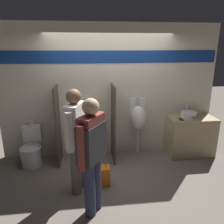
{
  "coord_description": "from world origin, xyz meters",
  "views": [
    {
      "loc": [
        -0.48,
        -3.79,
        2.25
      ],
      "look_at": [
        0.0,
        0.17,
        1.05
      ],
      "focal_mm": 35.0,
      "sensor_mm": 36.0,
      "label": 1
    }
  ],
  "objects_px": {
    "cell_phone": "(181,119)",
    "person_in_vest": "(92,150)",
    "urinal_near_counter": "(86,120)",
    "urinal_far": "(138,118)",
    "toilet": "(32,150)",
    "shopping_bag": "(100,176)",
    "sink_basin": "(189,114)",
    "person_with_lanyard": "(76,137)"
  },
  "relations": [
    {
      "from": "urinal_far",
      "to": "person_in_vest",
      "type": "height_order",
      "value": "person_in_vest"
    },
    {
      "from": "cell_phone",
      "to": "urinal_far",
      "type": "height_order",
      "value": "urinal_far"
    },
    {
      "from": "cell_phone",
      "to": "shopping_bag",
      "type": "height_order",
      "value": "cell_phone"
    },
    {
      "from": "sink_basin",
      "to": "urinal_near_counter",
      "type": "relative_size",
      "value": 0.26
    },
    {
      "from": "urinal_far",
      "to": "person_in_vest",
      "type": "bearing_deg",
      "value": -121.98
    },
    {
      "from": "sink_basin",
      "to": "person_in_vest",
      "type": "distance_m",
      "value": 2.6
    },
    {
      "from": "person_in_vest",
      "to": "urinal_near_counter",
      "type": "bearing_deg",
      "value": 35.87
    },
    {
      "from": "person_with_lanyard",
      "to": "shopping_bag",
      "type": "distance_m",
      "value": 0.84
    },
    {
      "from": "cell_phone",
      "to": "person_with_lanyard",
      "type": "bearing_deg",
      "value": -157.24
    },
    {
      "from": "sink_basin",
      "to": "person_in_vest",
      "type": "xyz_separation_m",
      "value": [
        -2.08,
        -1.55,
        0.07
      ]
    },
    {
      "from": "sink_basin",
      "to": "toilet",
      "type": "relative_size",
      "value": 0.36
    },
    {
      "from": "sink_basin",
      "to": "urinal_far",
      "type": "xyz_separation_m",
      "value": [
        -1.07,
        0.06,
        -0.06
      ]
    },
    {
      "from": "urinal_far",
      "to": "toilet",
      "type": "xyz_separation_m",
      "value": [
        -2.16,
        -0.15,
        -0.54
      ]
    },
    {
      "from": "sink_basin",
      "to": "cell_phone",
      "type": "bearing_deg",
      "value": -145.61
    },
    {
      "from": "toilet",
      "to": "person_with_lanyard",
      "type": "distance_m",
      "value": 1.46
    },
    {
      "from": "sink_basin",
      "to": "person_with_lanyard",
      "type": "xyz_separation_m",
      "value": [
        -2.31,
        -1.03,
        0.04
      ]
    },
    {
      "from": "sink_basin",
      "to": "cell_phone",
      "type": "height_order",
      "value": "sink_basin"
    },
    {
      "from": "toilet",
      "to": "person_in_vest",
      "type": "xyz_separation_m",
      "value": [
        1.16,
        -1.47,
        0.66
      ]
    },
    {
      "from": "person_in_vest",
      "to": "person_with_lanyard",
      "type": "distance_m",
      "value": 0.57
    },
    {
      "from": "shopping_bag",
      "to": "sink_basin",
      "type": "bearing_deg",
      "value": 26.0
    },
    {
      "from": "cell_phone",
      "to": "urinal_near_counter",
      "type": "height_order",
      "value": "urinal_near_counter"
    },
    {
      "from": "shopping_bag",
      "to": "person_with_lanyard",
      "type": "bearing_deg",
      "value": -167.09
    },
    {
      "from": "cell_phone",
      "to": "shopping_bag",
      "type": "relative_size",
      "value": 0.3
    },
    {
      "from": "person_in_vest",
      "to": "sink_basin",
      "type": "bearing_deg",
      "value": -19.97
    },
    {
      "from": "toilet",
      "to": "shopping_bag",
      "type": "relative_size",
      "value": 1.87
    },
    {
      "from": "cell_phone",
      "to": "person_with_lanyard",
      "type": "height_order",
      "value": "person_with_lanyard"
    },
    {
      "from": "sink_basin",
      "to": "urinal_near_counter",
      "type": "height_order",
      "value": "urinal_near_counter"
    },
    {
      "from": "person_in_vest",
      "to": "person_with_lanyard",
      "type": "relative_size",
      "value": 0.99
    },
    {
      "from": "person_in_vest",
      "to": "shopping_bag",
      "type": "relative_size",
      "value": 3.48
    },
    {
      "from": "person_in_vest",
      "to": "shopping_bag",
      "type": "xyz_separation_m",
      "value": [
        0.14,
        0.61,
        -0.79
      ]
    },
    {
      "from": "cell_phone",
      "to": "shopping_bag",
      "type": "bearing_deg",
      "value": -155.28
    },
    {
      "from": "toilet",
      "to": "person_with_lanyard",
      "type": "height_order",
      "value": "person_with_lanyard"
    },
    {
      "from": "shopping_bag",
      "to": "cell_phone",
      "type": "bearing_deg",
      "value": 24.72
    },
    {
      "from": "cell_phone",
      "to": "person_in_vest",
      "type": "relative_size",
      "value": 0.08
    },
    {
      "from": "urinal_near_counter",
      "to": "shopping_bag",
      "type": "bearing_deg",
      "value": -78.28
    },
    {
      "from": "urinal_near_counter",
      "to": "cell_phone",
      "type": "bearing_deg",
      "value": -6.68
    },
    {
      "from": "sink_basin",
      "to": "person_in_vest",
      "type": "height_order",
      "value": "person_in_vest"
    },
    {
      "from": "shopping_bag",
      "to": "urinal_near_counter",
      "type": "bearing_deg",
      "value": 101.72
    },
    {
      "from": "sink_basin",
      "to": "shopping_bag",
      "type": "xyz_separation_m",
      "value": [
        -1.94,
        -0.95,
        -0.72
      ]
    },
    {
      "from": "person_in_vest",
      "to": "toilet",
      "type": "bearing_deg",
      "value": 71.49
    },
    {
      "from": "urinal_near_counter",
      "to": "urinal_far",
      "type": "distance_m",
      "value": 1.08
    },
    {
      "from": "person_in_vest",
      "to": "shopping_bag",
      "type": "distance_m",
      "value": 1.0
    }
  ]
}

